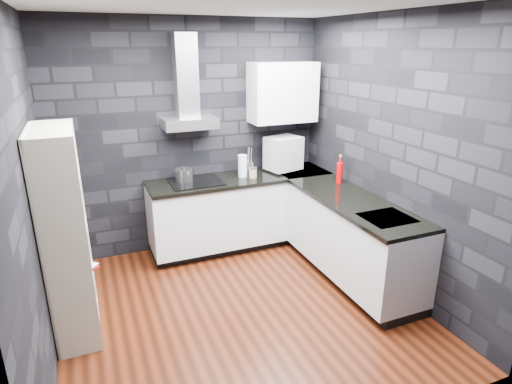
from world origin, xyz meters
TOP-DOWN VIEW (x-y plane):
  - ground at (0.00, 0.00)m, footprint 3.20×3.20m
  - ceiling at (0.00, 0.00)m, footprint 3.20×3.20m
  - wall_back at (0.00, 1.62)m, footprint 3.20×0.05m
  - wall_front at (0.00, -1.62)m, footprint 3.20×0.05m
  - wall_left at (-1.62, 0.00)m, footprint 0.05×3.20m
  - wall_right at (1.62, 0.00)m, footprint 0.05×3.20m
  - toekick_back at (0.50, 1.34)m, footprint 2.18×0.50m
  - toekick_right at (1.34, 0.10)m, footprint 0.50×1.78m
  - counter_back_cab at (0.50, 1.30)m, footprint 2.20×0.60m
  - counter_right_cab at (1.30, 0.10)m, footprint 0.60×1.80m
  - counter_back_top at (0.50, 1.29)m, footprint 2.20×0.62m
  - counter_right_top at (1.29, 0.10)m, footprint 0.62×1.80m
  - counter_corner_top at (1.30, 1.30)m, footprint 0.62×0.62m
  - hood_body at (-0.05, 1.43)m, footprint 0.60×0.34m
  - hood_chimney at (-0.05, 1.50)m, footprint 0.24×0.20m
  - upper_cabinet at (1.10, 1.43)m, footprint 0.80×0.35m
  - cooktop at (-0.05, 1.30)m, footprint 0.58×0.50m
  - sink_rim at (1.30, -0.40)m, footprint 0.44×0.40m
  - pot at (-0.16, 1.39)m, footprint 0.21×0.21m
  - glass_vase at (0.53, 1.29)m, footprint 0.14×0.14m
  - storage_jar at (0.63, 1.22)m, footprint 0.11×0.11m
  - utensil_crock at (0.66, 1.41)m, footprint 0.13×0.13m
  - appliance_garage at (1.08, 1.34)m, footprint 0.47×0.40m
  - red_bottle at (1.46, 0.66)m, footprint 0.08×0.08m
  - bookshelf at (-1.42, 0.30)m, footprint 0.55×0.86m
  - fruit_bowl at (-1.42, 0.23)m, footprint 0.24×0.24m
  - book_red at (-1.40, 0.48)m, footprint 0.16×0.12m
  - book_second at (-1.40, 0.52)m, footprint 0.15×0.12m

SIDE VIEW (x-z plane):
  - ground at x=0.00m, z-range 0.00..0.00m
  - toekick_back at x=0.50m, z-range 0.00..0.10m
  - toekick_right at x=1.34m, z-range 0.00..0.10m
  - counter_back_cab at x=0.50m, z-range 0.10..0.86m
  - counter_right_cab at x=1.30m, z-range 0.10..0.86m
  - book_red at x=-1.40m, z-range 0.45..0.69m
  - book_second at x=-1.40m, z-range 0.48..0.71m
  - counter_back_top at x=0.50m, z-range 0.86..0.90m
  - counter_right_top at x=1.29m, z-range 0.86..0.90m
  - counter_corner_top at x=1.30m, z-range 0.86..0.90m
  - sink_rim at x=1.30m, z-range 0.89..0.90m
  - bookshelf at x=-1.42m, z-range 0.00..1.80m
  - cooktop at x=-0.05m, z-range 0.90..0.91m
  - fruit_bowl at x=-1.42m, z-range 0.91..0.96m
  - storage_jar at x=0.63m, z-range 0.90..1.01m
  - utensil_crock at x=0.66m, z-range 0.90..1.04m
  - pot at x=-0.16m, z-range 0.91..1.03m
  - red_bottle at x=1.46m, z-range 0.90..1.13m
  - glass_vase at x=0.53m, z-range 0.90..1.16m
  - appliance_garage at x=1.08m, z-range 0.92..1.33m
  - wall_back at x=0.00m, z-range 0.00..2.70m
  - wall_front at x=0.00m, z-range 0.00..2.70m
  - wall_left at x=-1.62m, z-range 0.00..2.70m
  - wall_right at x=1.62m, z-range 0.00..2.70m
  - hood_body at x=-0.05m, z-range 1.50..1.62m
  - upper_cabinet at x=1.10m, z-range 1.50..2.20m
  - hood_chimney at x=-0.05m, z-range 1.62..2.52m
  - ceiling at x=0.00m, z-range 2.70..2.70m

